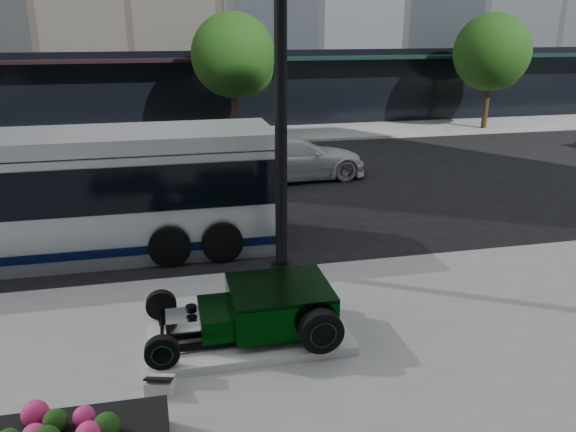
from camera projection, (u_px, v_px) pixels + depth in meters
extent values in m
plane|color=black|center=(263.00, 241.00, 14.42)|extent=(120.00, 120.00, 0.00)
cube|color=gray|center=(213.00, 137.00, 27.31)|extent=(70.00, 4.00, 0.12)
cube|color=black|center=(440.00, 85.00, 31.38)|extent=(24.00, 0.50, 4.00)
cube|color=black|center=(448.00, 56.00, 30.31)|extent=(24.00, 1.60, 0.15)
cylinder|color=black|center=(235.00, 111.00, 26.15)|extent=(0.28, 0.28, 2.60)
sphere|color=#123A10|center=(233.00, 55.00, 25.34)|extent=(3.80, 3.80, 3.80)
sphere|color=#123A10|center=(246.00, 68.00, 25.93)|extent=(2.60, 2.60, 2.60)
cylinder|color=black|center=(486.00, 103.00, 28.83)|extent=(0.28, 0.28, 2.60)
sphere|color=#123A10|center=(492.00, 52.00, 28.01)|extent=(3.80, 3.80, 3.80)
sphere|color=#123A10|center=(498.00, 64.00, 28.61)|extent=(2.60, 2.60, 2.60)
cube|color=silver|center=(249.00, 335.00, 9.69)|extent=(3.40, 1.80, 0.15)
cube|color=black|center=(253.00, 340.00, 9.22)|extent=(3.00, 0.08, 0.10)
cube|color=black|center=(245.00, 313.00, 10.05)|extent=(3.00, 0.08, 0.10)
cube|color=black|center=(280.00, 305.00, 9.63)|extent=(1.70, 1.45, 0.62)
cube|color=black|center=(280.00, 287.00, 9.53)|extent=(1.70, 1.45, 0.06)
cube|color=black|center=(216.00, 318.00, 9.45)|extent=(0.55, 1.05, 0.38)
cube|color=silver|center=(183.00, 324.00, 9.35)|extent=(0.55, 0.55, 0.34)
cylinder|color=black|center=(191.00, 308.00, 9.29)|extent=(0.18, 0.18, 0.10)
cylinder|color=black|center=(162.00, 333.00, 9.32)|extent=(0.06, 1.55, 0.06)
cylinder|color=black|center=(321.00, 331.00, 8.98)|extent=(0.72, 0.24, 0.72)
cylinder|color=black|center=(323.00, 335.00, 8.87)|extent=(0.37, 0.02, 0.37)
torus|color=#09350F|center=(323.00, 335.00, 8.85)|extent=(0.44, 0.02, 0.44)
cylinder|color=black|center=(296.00, 285.00, 10.55)|extent=(0.72, 0.24, 0.72)
cylinder|color=black|center=(295.00, 282.00, 10.67)|extent=(0.37, 0.02, 0.37)
torus|color=#09350F|center=(295.00, 282.00, 10.68)|extent=(0.44, 0.02, 0.44)
cylinder|color=black|center=(162.00, 352.00, 8.56)|extent=(0.54, 0.16, 0.54)
cylinder|color=black|center=(162.00, 355.00, 8.48)|extent=(0.28, 0.02, 0.28)
torus|color=#09350F|center=(162.00, 356.00, 8.47)|extent=(0.34, 0.02, 0.34)
cylinder|color=black|center=(161.00, 305.00, 10.00)|extent=(0.54, 0.16, 0.54)
cylinder|color=black|center=(161.00, 303.00, 10.08)|extent=(0.28, 0.02, 0.28)
torus|color=#09350F|center=(161.00, 302.00, 10.09)|extent=(0.34, 0.02, 0.34)
cube|color=silver|center=(160.00, 386.00, 8.28)|extent=(0.47, 0.40, 0.22)
cube|color=black|center=(159.00, 378.00, 8.24)|extent=(0.46, 0.38, 0.15)
cylinder|color=black|center=(281.00, 74.00, 10.97)|extent=(0.25, 0.25, 8.47)
cylinder|color=black|center=(281.00, 267.00, 12.31)|extent=(0.47, 0.47, 0.21)
sphere|color=#123A10|center=(33.00, 431.00, 6.70)|extent=(0.29, 0.29, 0.29)
sphere|color=#EF2A7A|center=(61.00, 427.00, 6.76)|extent=(0.29, 0.29, 0.29)
sphere|color=#123A10|center=(87.00, 423.00, 6.82)|extent=(0.29, 0.29, 0.29)
sphere|color=#EF2A7A|center=(113.00, 419.00, 6.89)|extent=(0.29, 0.29, 0.29)
sphere|color=#123A10|center=(139.00, 416.00, 6.95)|extent=(0.29, 0.29, 0.29)
cube|color=silver|center=(17.00, 206.00, 13.03)|extent=(12.00, 2.55, 2.55)
cube|color=#07133D|center=(23.00, 240.00, 13.31)|extent=(12.05, 2.60, 0.20)
cube|color=black|center=(13.00, 182.00, 12.84)|extent=(12.05, 2.60, 1.05)
cube|color=silver|center=(7.00, 143.00, 12.55)|extent=(12.00, 2.40, 0.35)
cube|color=black|center=(272.00, 180.00, 14.18)|extent=(0.06, 2.30, 1.70)
cylinder|color=black|center=(170.00, 246.00, 12.79)|extent=(0.96, 0.28, 0.96)
cylinder|color=black|center=(168.00, 211.00, 15.19)|extent=(0.96, 0.28, 0.96)
cylinder|color=black|center=(222.00, 242.00, 13.03)|extent=(0.96, 0.28, 0.96)
cylinder|color=black|center=(212.00, 208.00, 15.43)|extent=(0.96, 0.28, 0.96)
imported|color=silver|center=(292.00, 158.00, 19.91)|extent=(5.45, 2.61, 1.53)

